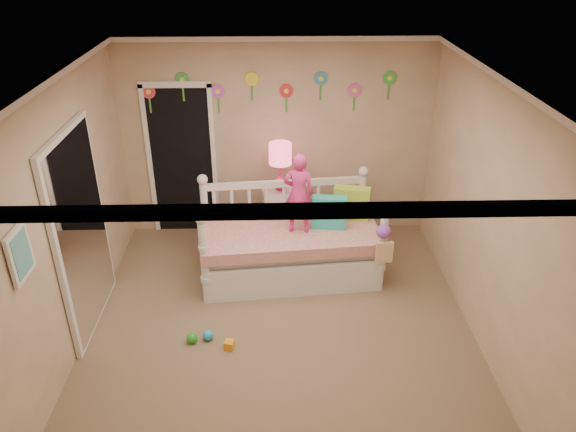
{
  "coord_description": "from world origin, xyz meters",
  "views": [
    {
      "loc": [
        -0.03,
        -4.46,
        3.73
      ],
      "look_at": [
        0.1,
        0.6,
        1.05
      ],
      "focal_mm": 34.03,
      "sensor_mm": 36.0,
      "label": 1
    }
  ],
  "objects_px": {
    "daybed": "(289,231)",
    "table_lamp": "(280,159)",
    "nightstand": "(281,216)",
    "child": "(299,193)"
  },
  "relations": [
    {
      "from": "daybed",
      "to": "table_lamp",
      "type": "relative_size",
      "value": 3.36
    },
    {
      "from": "daybed",
      "to": "table_lamp",
      "type": "distance_m",
      "value": 0.95
    },
    {
      "from": "table_lamp",
      "to": "daybed",
      "type": "bearing_deg",
      "value": -82.69
    },
    {
      "from": "nightstand",
      "to": "table_lamp",
      "type": "height_order",
      "value": "table_lamp"
    },
    {
      "from": "daybed",
      "to": "nightstand",
      "type": "bearing_deg",
      "value": 91.83
    },
    {
      "from": "child",
      "to": "daybed",
      "type": "bearing_deg",
      "value": -43.22
    },
    {
      "from": "daybed",
      "to": "table_lamp",
      "type": "bearing_deg",
      "value": 91.83
    },
    {
      "from": "daybed",
      "to": "nightstand",
      "type": "xyz_separation_m",
      "value": [
        -0.09,
        0.72,
        -0.18
      ]
    },
    {
      "from": "child",
      "to": "table_lamp",
      "type": "xyz_separation_m",
      "value": [
        -0.19,
        0.83,
        0.07
      ]
    },
    {
      "from": "daybed",
      "to": "nightstand",
      "type": "distance_m",
      "value": 0.75
    }
  ]
}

